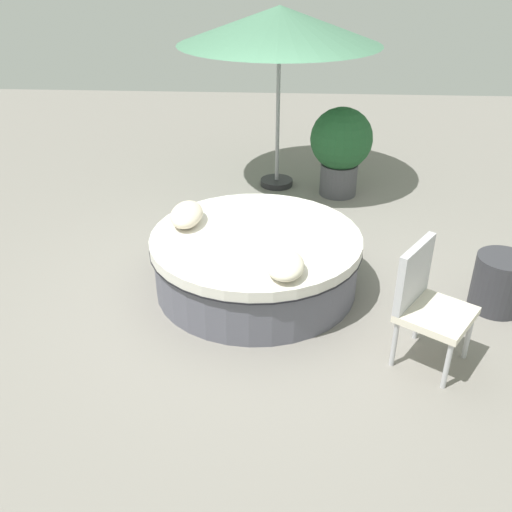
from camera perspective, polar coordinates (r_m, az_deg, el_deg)
ground_plane at (r=5.47m, az=0.00°, el=-3.05°), size 16.00×16.00×0.00m
round_bed at (r=5.32m, az=0.00°, el=-0.45°), size 1.97×1.97×0.55m
throw_pillow_0 at (r=5.42m, az=-7.05°, el=4.21°), size 0.52×0.30×0.18m
throw_pillow_1 at (r=4.56m, az=2.97°, el=-0.90°), size 0.47×0.32×0.16m
patio_chair at (r=4.46m, az=16.86°, el=-4.10°), size 0.71×0.71×0.98m
patio_umbrella at (r=7.28m, az=2.41°, el=22.30°), size 2.51×2.51×2.27m
planter at (r=7.35m, az=8.62°, el=11.02°), size 0.79×0.79×1.14m
side_table at (r=5.48m, az=23.48°, el=-2.51°), size 0.47×0.47×0.52m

